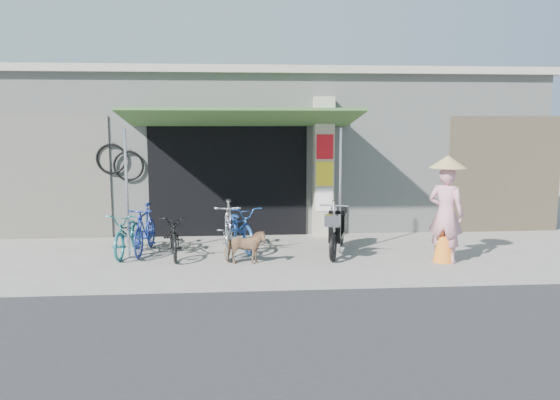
{
  "coord_description": "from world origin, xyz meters",
  "views": [
    {
      "loc": [
        -1.01,
        -9.21,
        2.45
      ],
      "look_at": [
        -0.2,
        1.0,
        1.0
      ],
      "focal_mm": 35.0,
      "sensor_mm": 36.0,
      "label": 1
    }
  ],
  "objects": [
    {
      "name": "street_dog",
      "position": [
        -0.89,
        0.1,
        0.3
      ],
      "size": [
        0.72,
        0.34,
        0.61
      ],
      "primitive_type": "imported",
      "rotation": [
        0.0,
        0.0,
        1.55
      ],
      "color": "tan",
      "rests_on": "ground"
    },
    {
      "name": "neighbour_left",
      "position": [
        -5.0,
        2.59,
        1.3
      ],
      "size": [
        2.6,
        0.06,
        2.6
      ],
      "primitive_type": "cube",
      "color": "#6B665B",
      "rests_on": "ground"
    },
    {
      "name": "shop_pillar",
      "position": [
        0.85,
        2.45,
        1.5
      ],
      "size": [
        0.42,
        0.44,
        3.0
      ],
      "color": "#B8B09D",
      "rests_on": "ground"
    },
    {
      "name": "bike_teal",
      "position": [
        -3.05,
        0.98,
        0.41
      ],
      "size": [
        0.68,
        1.59,
        0.81
      ],
      "primitive_type": "imported",
      "rotation": [
        0.0,
        0.0,
        -0.09
      ],
      "color": "#176568",
      "rests_on": "ground"
    },
    {
      "name": "bike_navy",
      "position": [
        -0.96,
        1.27,
        0.44
      ],
      "size": [
        1.03,
        1.77,
        0.88
      ],
      "primitive_type": "imported",
      "rotation": [
        0.0,
        0.0,
        0.28
      ],
      "color": "#1F4892",
      "rests_on": "ground"
    },
    {
      "name": "moped",
      "position": [
        0.88,
        0.81,
        0.46
      ],
      "size": [
        0.73,
        1.76,
        1.02
      ],
      "rotation": [
        0.0,
        0.0,
        -0.3
      ],
      "color": "black",
      "rests_on": "ground"
    },
    {
      "name": "awning",
      "position": [
        -0.9,
        1.63,
        2.51
      ],
      "size": [
        4.6,
        1.88,
        2.72
      ],
      "color": "#365C29",
      "rests_on": "ground"
    },
    {
      "name": "bicycle_shop",
      "position": [
        -0.0,
        5.09,
        1.83
      ],
      "size": [
        12.3,
        5.3,
        3.66
      ],
      "color": "#A3A8A0",
      "rests_on": "ground"
    },
    {
      "name": "ground",
      "position": [
        0.0,
        0.0,
        0.0
      ],
      "size": [
        80.0,
        80.0,
        0.0
      ],
      "primitive_type": "plane",
      "color": "gray",
      "rests_on": "ground"
    },
    {
      "name": "bike_silver",
      "position": [
        -1.18,
        0.86,
        0.5
      ],
      "size": [
        0.5,
        1.69,
        1.01
      ],
      "primitive_type": "imported",
      "rotation": [
        0.0,
        0.0,
        -0.01
      ],
      "color": "#B0AEB3",
      "rests_on": "ground"
    },
    {
      "name": "nun",
      "position": [
        2.65,
        -0.01,
        0.93
      ],
      "size": [
        0.74,
        0.72,
        1.89
      ],
      "rotation": [
        0.0,
        0.0,
        2.45
      ],
      "color": "#D08C99",
      "rests_on": "ground"
    },
    {
      "name": "bike_blue",
      "position": [
        -2.76,
        1.06,
        0.46
      ],
      "size": [
        0.56,
        1.57,
        0.93
      ],
      "primitive_type": "imported",
      "rotation": [
        0.0,
        0.0,
        -0.08
      ],
      "color": "navy",
      "rests_on": "ground"
    },
    {
      "name": "road_strip",
      "position": [
        0.0,
        -4.5,
        0.01
      ],
      "size": [
        80.0,
        6.0,
        0.01
      ],
      "primitive_type": "cube",
      "color": "#313134",
      "rests_on": "ground"
    },
    {
      "name": "neighbour_right",
      "position": [
        5.0,
        2.59,
        1.3
      ],
      "size": [
        2.6,
        0.06,
        2.6
      ],
      "primitive_type": "cube",
      "color": "brown",
      "rests_on": "ground"
    },
    {
      "name": "bike_black",
      "position": [
        -2.18,
        0.77,
        0.4
      ],
      "size": [
        0.76,
        1.6,
        0.81
      ],
      "primitive_type": "imported",
      "rotation": [
        0.0,
        0.0,
        0.15
      ],
      "color": "black",
      "rests_on": "ground"
    }
  ]
}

